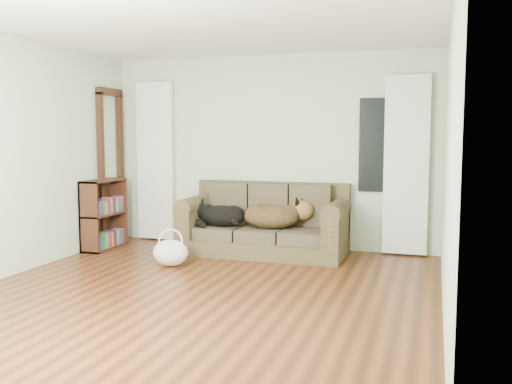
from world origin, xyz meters
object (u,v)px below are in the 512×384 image
(dog_black_lab, at_px, (219,216))
(dog_shepherd, at_px, (275,217))
(bookshelf, at_px, (104,212))
(tote_bag, at_px, (171,252))
(sofa, at_px, (263,219))

(dog_black_lab, relative_size, dog_shepherd, 0.88)
(dog_black_lab, relative_size, bookshelf, 0.70)
(dog_black_lab, height_order, tote_bag, dog_black_lab)
(dog_black_lab, height_order, dog_shepherd, dog_shepherd)
(sofa, xyz_separation_m, tote_bag, (-0.84, -0.98, -0.29))
(tote_bag, bearing_deg, sofa, 49.30)
(sofa, height_order, tote_bag, sofa)
(dog_black_lab, xyz_separation_m, tote_bag, (-0.26, -0.91, -0.32))
(dog_shepherd, distance_m, bookshelf, 2.33)
(dog_black_lab, bearing_deg, tote_bag, -88.32)
(tote_bag, bearing_deg, bookshelf, 152.96)
(bookshelf, bearing_deg, dog_shepherd, 2.90)
(dog_black_lab, relative_size, tote_bag, 1.52)
(sofa, relative_size, dog_shepherd, 2.83)
(dog_black_lab, bearing_deg, dog_shepherd, 21.61)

